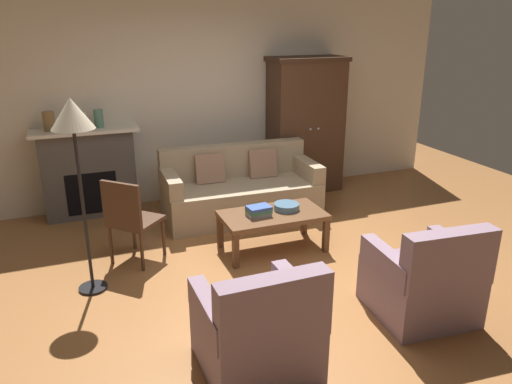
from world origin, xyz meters
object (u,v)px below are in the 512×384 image
book_stack (259,211)px  mantel_vase_cream (83,121)px  floor_lamp (73,126)px  coffee_table (273,218)px  fruit_bowl (287,207)px  armchair_near_right (424,282)px  mantel_vase_jade (99,118)px  fireplace (89,172)px  side_chair_wooden (130,216)px  armoire (305,125)px  couch (240,191)px  armchair_near_left (258,332)px  mantel_vase_bronze (49,121)px

book_stack → mantel_vase_cream: size_ratio=1.36×
book_stack → floor_lamp: (-1.72, -0.16, 1.06)m
floor_lamp → coffee_table: bearing=5.2°
fruit_bowl → mantel_vase_cream: 2.68m
book_stack → armchair_near_right: size_ratio=0.29×
mantel_vase_cream → mantel_vase_jade: 0.18m
fireplace → side_chair_wooden: size_ratio=1.40×
armoire → side_chair_wooden: 3.07m
floor_lamp → fruit_bowl: bearing=5.9°
coffee_table → armoire: bearing=54.3°
armoire → couch: 1.50m
fireplace → armchair_near_left: size_ratio=1.43×
armoire → mantel_vase_cream: armoire is taller
fireplace → armchair_near_left: 3.65m
couch → armchair_near_right: (0.66, -2.69, -0.00)m
coffee_table → fireplace: bearing=134.5°
mantel_vase_cream → floor_lamp: (-0.15, -1.92, 0.32)m
armoire → floor_lamp: size_ratio=1.06×
fireplace → mantel_vase_jade: mantel_vase_jade is taller
side_chair_wooden → mantel_vase_jade: bearing=93.9°
fruit_bowl → armchair_near_left: size_ratio=0.31×
mantel_vase_cream → side_chair_wooden: size_ratio=0.21×
coffee_table → mantel_vase_bronze: (-2.12, 1.75, 0.87)m
mantel_vase_bronze → armoire: bearing=-1.0°
book_stack → fireplace: bearing=131.4°
coffee_table → fruit_bowl: 0.21m
fruit_bowl → mantel_vase_bronze: mantel_vase_bronze is taller
coffee_table → book_stack: bearing=-174.8°
armchair_near_left → mantel_vase_cream: bearing=103.9°
couch → side_chair_wooden: size_ratio=2.16×
mantel_vase_jade → armchair_near_left: size_ratio=0.25×
mantel_vase_bronze → mantel_vase_jade: size_ratio=1.05×
armoire → floor_lamp: armoire is taller
couch → floor_lamp: 2.57m
armoire → coffee_table: bearing=-125.7°
book_stack → mantel_vase_cream: (-1.57, 1.76, 0.74)m
couch → book_stack: size_ratio=7.61×
coffee_table → mantel_vase_bronze: bearing=140.5°
mantel_vase_jade → armchair_near_right: (2.23, -3.37, -0.91)m
armchair_near_left → side_chair_wooden: 2.09m
couch → mantel_vase_cream: 2.08m
fireplace → mantel_vase_jade: bearing=-5.7°
fireplace → armchair_near_right: 4.17m
couch → mantel_vase_cream: mantel_vase_cream is taller
armchair_near_left → armoire: bearing=59.0°
couch → side_chair_wooden: bearing=-150.1°
couch → armchair_near_left: size_ratio=2.21×
armoire → mantel_vase_bronze: (-3.33, 0.06, 0.29)m
mantel_vase_bronze → coffee_table: bearing=-39.5°
mantel_vase_bronze → couch: bearing=-17.9°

